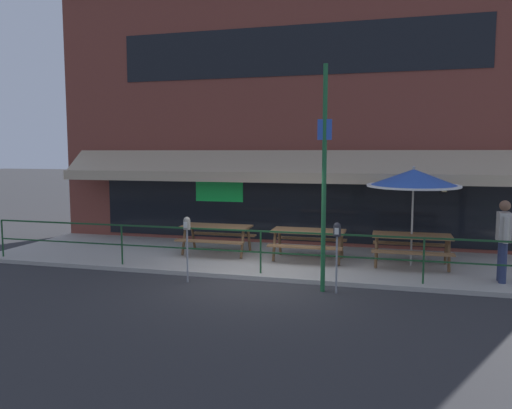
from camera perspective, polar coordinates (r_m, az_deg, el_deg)
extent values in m
plane|color=#2D2D30|center=(10.99, 0.13, -8.72)|extent=(120.00, 120.00, 0.00)
cube|color=#ADA89E|center=(12.87, 2.44, -6.31)|extent=(15.00, 4.00, 0.10)
cube|color=brown|center=(14.82, 4.45, 10.39)|extent=(15.00, 0.50, 7.86)
cube|color=black|center=(14.80, 4.31, 17.15)|extent=(10.50, 0.02, 1.40)
cube|color=black|center=(14.59, 4.17, 0.32)|extent=(12.00, 0.02, 2.30)
cube|color=#19D84C|center=(15.13, -4.23, 1.66)|extent=(1.50, 0.02, 0.70)
cube|color=tan|center=(14.00, 3.79, 4.79)|extent=(13.80, 0.92, 0.70)
cube|color=tan|center=(13.51, 3.35, 3.06)|extent=(13.80, 0.08, 0.28)
cube|color=black|center=(14.22, 20.66, 2.54)|extent=(0.04, 0.28, 0.04)
cube|color=black|center=(14.09, 20.69, 1.78)|extent=(0.18, 0.18, 0.28)
cube|color=beige|center=(14.09, 20.69, 1.78)|extent=(0.13, 0.19, 0.20)
cylinder|color=#194723|center=(14.48, -27.00, -3.47)|extent=(0.04, 0.04, 0.95)
cylinder|color=#194723|center=(12.45, -15.07, -4.47)|extent=(0.04, 0.04, 0.95)
cylinder|color=#194723|center=(11.14, 0.53, -5.48)|extent=(0.04, 0.04, 0.95)
cylinder|color=#194723|center=(10.83, 18.61, -6.14)|extent=(0.04, 0.04, 0.95)
cube|color=#194723|center=(11.06, 0.54, -3.07)|extent=(13.80, 0.04, 0.04)
cube|color=#194723|center=(11.14, 0.53, -5.48)|extent=(13.80, 0.03, 0.03)
cube|color=brown|center=(13.20, -4.52, -2.52)|extent=(1.80, 0.80, 0.05)
cube|color=brown|center=(12.72, -5.39, -4.23)|extent=(1.80, 0.26, 0.04)
cube|color=brown|center=(13.79, -3.70, -3.41)|extent=(1.80, 0.26, 0.04)
cylinder|color=brown|center=(12.72, -1.58, -4.52)|extent=(0.07, 0.30, 0.73)
cylinder|color=brown|center=(13.32, -0.80, -4.04)|extent=(0.07, 0.30, 0.73)
cylinder|color=brown|center=(13.26, -8.24, -4.15)|extent=(0.07, 0.30, 0.73)
cylinder|color=brown|center=(13.84, -7.19, -3.70)|extent=(0.07, 0.30, 0.73)
cube|color=brown|center=(12.50, 6.02, -3.02)|extent=(1.80, 0.80, 0.05)
cube|color=brown|center=(11.99, 5.56, -4.86)|extent=(1.80, 0.26, 0.04)
cube|color=brown|center=(13.11, 6.40, -3.93)|extent=(1.80, 0.26, 0.04)
cylinder|color=brown|center=(12.15, 9.50, -5.10)|extent=(0.07, 0.30, 0.73)
cylinder|color=brown|center=(12.78, 9.78, -4.56)|extent=(0.07, 0.30, 0.73)
cylinder|color=brown|center=(12.40, 2.10, -4.80)|extent=(0.07, 0.30, 0.73)
cylinder|color=brown|center=(13.01, 2.73, -4.28)|extent=(0.07, 0.30, 0.73)
cube|color=brown|center=(12.30, 17.38, -3.41)|extent=(1.80, 0.80, 0.05)
cube|color=brown|center=(11.78, 17.45, -5.31)|extent=(1.80, 0.26, 0.04)
cube|color=brown|center=(12.92, 17.24, -4.31)|extent=(1.80, 0.26, 0.04)
cylinder|color=brown|center=(12.11, 21.19, -5.47)|extent=(0.07, 0.30, 0.73)
cylinder|color=brown|center=(12.74, 20.89, -4.91)|extent=(0.07, 0.30, 0.73)
cylinder|color=brown|center=(12.04, 13.57, -5.29)|extent=(0.07, 0.30, 0.73)
cylinder|color=brown|center=(12.67, 13.65, -4.74)|extent=(0.07, 0.30, 0.73)
cylinder|color=#B7B2A8|center=(12.34, 17.42, -1.46)|extent=(0.04, 0.04, 2.30)
cone|color=#2D56B7|center=(12.26, 17.56, 2.95)|extent=(2.10, 2.11, 0.44)
cylinder|color=white|center=(12.27, 17.54, 2.06)|extent=(2.14, 2.14, 0.08)
sphere|color=#B7B2A8|center=(12.25, 17.60, 4.07)|extent=(0.07, 0.07, 0.07)
cylinder|color=navy|center=(11.51, 26.38, -5.98)|extent=(0.15, 0.15, 0.86)
cylinder|color=navy|center=(11.70, 26.22, -5.78)|extent=(0.15, 0.15, 0.86)
cube|color=#B2ADA3|center=(11.49, 26.47, -2.31)|extent=(0.25, 0.41, 0.60)
cylinder|color=#B2ADA3|center=(11.24, 26.69, -2.64)|extent=(0.10, 0.10, 0.54)
cylinder|color=#B2ADA3|center=(11.74, 26.25, -2.27)|extent=(0.10, 0.10, 0.54)
sphere|color=brown|center=(11.44, 26.58, -0.12)|extent=(0.22, 0.22, 0.22)
cylinder|color=gray|center=(10.86, -7.85, -5.84)|extent=(0.04, 0.04, 1.15)
cylinder|color=gray|center=(10.75, -7.90, -2.31)|extent=(0.15, 0.15, 0.20)
sphere|color=gray|center=(10.73, -7.91, -1.79)|extent=(0.14, 0.14, 0.14)
cube|color=silver|center=(10.67, -8.07, -2.32)|extent=(0.08, 0.01, 0.13)
cylinder|color=gray|center=(10.06, 9.18, -6.82)|extent=(0.04, 0.04, 1.15)
cylinder|color=#2D2D33|center=(9.93, 9.25, -3.02)|extent=(0.15, 0.15, 0.20)
sphere|color=#2D2D33|center=(9.92, 9.26, -2.45)|extent=(0.14, 0.14, 0.14)
cube|color=silver|center=(9.85, 9.20, -3.04)|extent=(0.08, 0.01, 0.13)
cylinder|color=#1E6033|center=(9.92, 7.79, 2.77)|extent=(0.09, 0.09, 4.49)
cube|color=blue|center=(9.89, 7.85, 8.49)|extent=(0.28, 0.02, 0.40)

